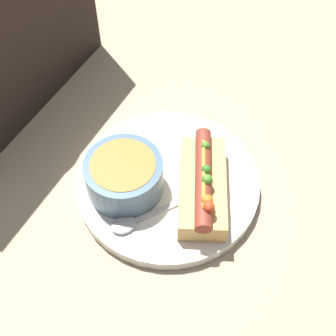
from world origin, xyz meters
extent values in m
plane|color=tan|center=(0.00, 0.00, 0.00)|extent=(4.00, 4.00, 0.00)
cylinder|color=white|center=(0.00, 0.00, 0.01)|extent=(0.28, 0.28, 0.02)
cube|color=#DBAD60|center=(0.00, -0.06, 0.04)|extent=(0.17, 0.13, 0.04)
cylinder|color=brown|center=(0.00, -0.06, 0.06)|extent=(0.16, 0.09, 0.02)
sphere|color=#518C2D|center=(0.05, -0.04, 0.07)|extent=(0.01, 0.01, 0.01)
sphere|color=orange|center=(-0.04, -0.08, 0.07)|extent=(0.02, 0.02, 0.02)
sphere|color=#387A28|center=(0.01, -0.06, 0.07)|extent=(0.01, 0.01, 0.01)
sphere|color=#C63F1E|center=(-0.05, -0.09, 0.07)|extent=(0.02, 0.02, 0.02)
sphere|color=#518C2D|center=(-0.01, -0.07, 0.07)|extent=(0.02, 0.02, 0.02)
cylinder|color=gold|center=(0.00, -0.06, 0.07)|extent=(0.11, 0.05, 0.01)
cylinder|color=slate|center=(-0.04, 0.05, 0.05)|extent=(0.11, 0.11, 0.06)
cylinder|color=#C67533|center=(-0.04, 0.05, 0.07)|extent=(0.09, 0.09, 0.01)
cube|color=#B7B7BC|center=(-0.03, -0.03, 0.02)|extent=(0.11, 0.08, 0.00)
ellipsoid|color=#B7B7BC|center=(-0.10, 0.02, 0.02)|extent=(0.05, 0.04, 0.01)
camera|label=1|loc=(-0.36, -0.19, 0.61)|focal=50.00mm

